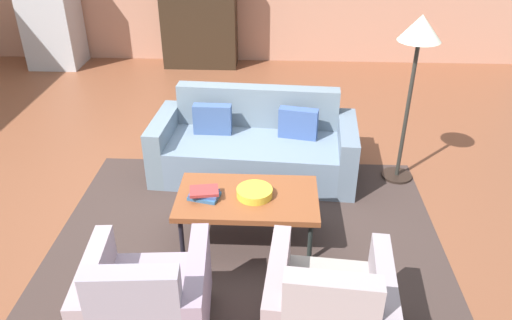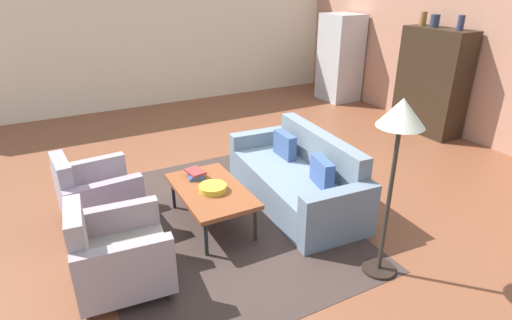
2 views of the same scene
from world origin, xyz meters
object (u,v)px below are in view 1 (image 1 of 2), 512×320
at_px(fruit_bowl, 255,192).
at_px(refrigerator, 49,9).
at_px(couch, 255,146).
at_px(cabinet, 199,11).
at_px(book_stack, 204,194).
at_px(armchair_left, 146,306).
at_px(floor_lamp, 418,45).
at_px(coffee_table, 247,199).
at_px(armchair_right, 328,312).

relative_size(fruit_bowl, refrigerator, 0.16).
xyz_separation_m(couch, cabinet, (-1.07, 3.43, 0.61)).
bearing_deg(book_stack, refrigerator, 124.39).
bearing_deg(cabinet, couch, -72.63).
height_order(armchair_left, cabinet, cabinet).
height_order(couch, floor_lamp, floor_lamp).
relative_size(armchair_left, book_stack, 3.14).
bearing_deg(book_stack, floor_lamp, 31.27).
height_order(fruit_bowl, book_stack, book_stack).
distance_m(coffee_table, floor_lamp, 2.15).
xyz_separation_m(cabinet, floor_lamp, (2.60, -3.51, 0.54)).
distance_m(coffee_table, armchair_left, 1.31).
xyz_separation_m(coffee_table, floor_lamp, (1.53, 1.11, 1.03)).
bearing_deg(armchair_right, floor_lamp, 72.57).
bearing_deg(refrigerator, armchair_right, -54.33).
xyz_separation_m(armchair_right, cabinet, (-1.66, 5.78, 0.56)).
height_order(couch, fruit_bowl, couch).
height_order(coffee_table, fruit_bowl, fruit_bowl).
bearing_deg(armchair_right, coffee_table, 121.94).
height_order(coffee_table, cabinet, cabinet).
bearing_deg(cabinet, armchair_left, -85.34).
relative_size(cabinet, floor_lamp, 1.05).
bearing_deg(fruit_bowl, cabinet, 103.73).
xyz_separation_m(fruit_bowl, refrigerator, (-3.54, 4.51, 0.44)).
relative_size(armchair_right, floor_lamp, 0.51).
relative_size(armchair_left, cabinet, 0.49).
bearing_deg(book_stack, cabinet, 98.58).
xyz_separation_m(armchair_left, cabinet, (-0.47, 5.78, 0.56)).
height_order(fruit_bowl, cabinet, cabinet).
bearing_deg(floor_lamp, armchair_right, -112.37).
distance_m(refrigerator, floor_lamp, 6.08).
distance_m(armchair_right, cabinet, 6.04).
bearing_deg(floor_lamp, fruit_bowl, -143.01).
bearing_deg(fruit_bowl, book_stack, -174.15).
relative_size(cabinet, refrigerator, 0.97).
xyz_separation_m(coffee_table, fruit_bowl, (0.06, 0.00, 0.07)).
distance_m(armchair_right, book_stack, 1.48).
xyz_separation_m(coffee_table, refrigerator, (-3.48, 4.51, 0.51)).
distance_m(armchair_left, cabinet, 5.83).
bearing_deg(couch, coffee_table, 93.43).
bearing_deg(refrigerator, book_stack, -55.61).
xyz_separation_m(armchair_left, floor_lamp, (2.12, 2.27, 1.10)).
bearing_deg(coffee_table, floor_lamp, 35.87).
xyz_separation_m(cabinet, refrigerator, (-2.41, -0.10, 0.03)).
height_order(couch, armchair_right, armchair_right).
bearing_deg(armchair_left, fruit_bowl, 56.22).
height_order(coffee_table, book_stack, book_stack).
bearing_deg(cabinet, floor_lamp, -53.50).
height_order(couch, armchair_left, armchair_left).
bearing_deg(armchair_left, cabinet, 90.25).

